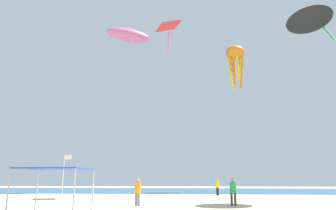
{
  "coord_description": "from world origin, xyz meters",
  "views": [
    {
      "loc": [
        3.78,
        -17.51,
        1.74
      ],
      "look_at": [
        0.94,
        14.95,
        9.18
      ],
      "focal_mm": 34.4,
      "sensor_mm": 36.0,
      "label": 1
    }
  ],
  "objects_px": {
    "kite_octopus_orange": "(235,55)",
    "person_leftmost": "(138,190)",
    "kite_diamond_red": "(168,27)",
    "person_near_tent": "(233,189)",
    "banner_flag": "(64,173)",
    "canopy_tent": "(55,170)",
    "person_central": "(217,186)",
    "kite_inflatable_pink": "(129,35)",
    "kite_delta_black": "(308,17)"
  },
  "relations": [
    {
      "from": "kite_octopus_orange",
      "to": "person_leftmost",
      "type": "bearing_deg",
      "value": 26.38
    },
    {
      "from": "banner_flag",
      "to": "kite_inflatable_pink",
      "type": "bearing_deg",
      "value": 87.79
    },
    {
      "from": "person_near_tent",
      "to": "banner_flag",
      "type": "xyz_separation_m",
      "value": [
        -12.73,
        2.87,
        1.12
      ]
    },
    {
      "from": "banner_flag",
      "to": "kite_inflatable_pink",
      "type": "relative_size",
      "value": 0.51
    },
    {
      "from": "person_near_tent",
      "to": "banner_flag",
      "type": "relative_size",
      "value": 0.49
    },
    {
      "from": "kite_diamond_red",
      "to": "canopy_tent",
      "type": "bearing_deg",
      "value": 142.09
    },
    {
      "from": "banner_flag",
      "to": "kite_diamond_red",
      "type": "bearing_deg",
      "value": 47.97
    },
    {
      "from": "kite_octopus_orange",
      "to": "kite_diamond_red",
      "type": "height_order",
      "value": "kite_octopus_orange"
    },
    {
      "from": "kite_delta_black",
      "to": "person_near_tent",
      "type": "bearing_deg",
      "value": 18.17
    },
    {
      "from": "banner_flag",
      "to": "canopy_tent",
      "type": "bearing_deg",
      "value": -70.23
    },
    {
      "from": "kite_inflatable_pink",
      "to": "kite_delta_black",
      "type": "bearing_deg",
      "value": 109.81
    },
    {
      "from": "banner_flag",
      "to": "kite_octopus_orange",
      "type": "height_order",
      "value": "kite_octopus_orange"
    },
    {
      "from": "person_leftmost",
      "to": "kite_delta_black",
      "type": "distance_m",
      "value": 20.85
    },
    {
      "from": "kite_octopus_orange",
      "to": "canopy_tent",
      "type": "bearing_deg",
      "value": 24.45
    },
    {
      "from": "kite_diamond_red",
      "to": "kite_inflatable_pink",
      "type": "bearing_deg",
      "value": 10.21
    },
    {
      "from": "person_leftmost",
      "to": "kite_delta_black",
      "type": "height_order",
      "value": "kite_delta_black"
    },
    {
      "from": "canopy_tent",
      "to": "person_central",
      "type": "height_order",
      "value": "canopy_tent"
    },
    {
      "from": "kite_delta_black",
      "to": "canopy_tent",
      "type": "bearing_deg",
      "value": 18.22
    },
    {
      "from": "kite_delta_black",
      "to": "kite_octopus_orange",
      "type": "bearing_deg",
      "value": -91.03
    },
    {
      "from": "person_leftmost",
      "to": "kite_diamond_red",
      "type": "relative_size",
      "value": 0.47
    },
    {
      "from": "kite_delta_black",
      "to": "kite_diamond_red",
      "type": "height_order",
      "value": "kite_diamond_red"
    },
    {
      "from": "kite_delta_black",
      "to": "kite_inflatable_pink",
      "type": "height_order",
      "value": "kite_inflatable_pink"
    },
    {
      "from": "kite_diamond_red",
      "to": "kite_inflatable_pink",
      "type": "distance_m",
      "value": 12.89
    },
    {
      "from": "canopy_tent",
      "to": "person_central",
      "type": "distance_m",
      "value": 20.99
    },
    {
      "from": "banner_flag",
      "to": "kite_octopus_orange",
      "type": "xyz_separation_m",
      "value": [
        16.38,
        20.49,
        17.48
      ]
    },
    {
      "from": "person_leftmost",
      "to": "person_central",
      "type": "height_order",
      "value": "person_leftmost"
    },
    {
      "from": "banner_flag",
      "to": "kite_delta_black",
      "type": "distance_m",
      "value": 24.53
    },
    {
      "from": "person_near_tent",
      "to": "banner_flag",
      "type": "height_order",
      "value": "banner_flag"
    },
    {
      "from": "person_near_tent",
      "to": "person_leftmost",
      "type": "xyz_separation_m",
      "value": [
        -6.24,
        -0.61,
        -0.01
      ]
    },
    {
      "from": "person_near_tent",
      "to": "kite_octopus_orange",
      "type": "bearing_deg",
      "value": 129.85
    },
    {
      "from": "person_leftmost",
      "to": "kite_diamond_red",
      "type": "bearing_deg",
      "value": -47.33
    },
    {
      "from": "kite_diamond_red",
      "to": "person_near_tent",
      "type": "bearing_deg",
      "value": -178.59
    },
    {
      "from": "person_leftmost",
      "to": "canopy_tent",
      "type": "bearing_deg",
      "value": 105.21
    },
    {
      "from": "person_central",
      "to": "kite_diamond_red",
      "type": "height_order",
      "value": "kite_diamond_red"
    },
    {
      "from": "person_leftmost",
      "to": "kite_diamond_red",
      "type": "height_order",
      "value": "kite_diamond_red"
    },
    {
      "from": "kite_inflatable_pink",
      "to": "banner_flag",
      "type": "bearing_deg",
      "value": 57.73
    },
    {
      "from": "kite_octopus_orange",
      "to": "person_central",
      "type": "bearing_deg",
      "value": 28.49
    },
    {
      "from": "canopy_tent",
      "to": "kite_delta_black",
      "type": "distance_m",
      "value": 24.33
    },
    {
      "from": "canopy_tent",
      "to": "kite_octopus_orange",
      "type": "distance_m",
      "value": 36.55
    },
    {
      "from": "kite_inflatable_pink",
      "to": "kite_diamond_red",
      "type": "bearing_deg",
      "value": 93.74
    },
    {
      "from": "canopy_tent",
      "to": "person_leftmost",
      "type": "distance_m",
      "value": 6.36
    },
    {
      "from": "kite_inflatable_pink",
      "to": "person_central",
      "type": "bearing_deg",
      "value": 114.21
    },
    {
      "from": "canopy_tent",
      "to": "person_leftmost",
      "type": "bearing_deg",
      "value": 57.63
    },
    {
      "from": "person_central",
      "to": "person_leftmost",
      "type": "bearing_deg",
      "value": -175.83
    },
    {
      "from": "person_near_tent",
      "to": "person_central",
      "type": "relative_size",
      "value": 1.03
    },
    {
      "from": "canopy_tent",
      "to": "kite_octopus_orange",
      "type": "relative_size",
      "value": 0.5
    },
    {
      "from": "canopy_tent",
      "to": "kite_octopus_orange",
      "type": "xyz_separation_m",
      "value": [
        13.24,
        29.24,
        17.48
      ]
    },
    {
      "from": "person_near_tent",
      "to": "person_leftmost",
      "type": "bearing_deg",
      "value": -125.71
    },
    {
      "from": "kite_delta_black",
      "to": "kite_inflatable_pink",
      "type": "distance_m",
      "value": 26.71
    },
    {
      "from": "canopy_tent",
      "to": "kite_diamond_red",
      "type": "height_order",
      "value": "kite_diamond_red"
    }
  ]
}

